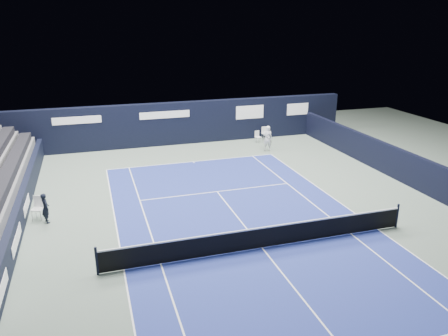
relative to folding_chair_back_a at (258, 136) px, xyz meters
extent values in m
plane|color=#59695C|center=(-5.75, -13.10, -0.50)|extent=(48.00, 48.00, 0.00)
cube|color=navy|center=(-5.75, -15.10, -0.50)|extent=(10.97, 23.77, 0.01)
cube|color=black|center=(4.75, -9.10, 0.40)|extent=(0.30, 22.00, 1.80)
cube|color=silver|center=(0.02, -0.08, -0.09)|extent=(0.47, 0.46, 0.04)
cube|color=silver|center=(-0.02, 0.09, 0.15)|extent=(0.39, 0.12, 0.47)
cylinder|color=silver|center=(0.14, 0.12, -0.30)|extent=(0.02, 0.02, 0.41)
cylinder|color=silver|center=(-0.18, 0.04, -0.30)|extent=(0.02, 0.02, 0.41)
cylinder|color=silver|center=(0.22, -0.19, -0.30)|extent=(0.02, 0.02, 0.41)
cylinder|color=silver|center=(-0.10, -0.27, -0.30)|extent=(0.02, 0.02, 0.41)
cube|color=silver|center=(0.85, 0.58, -0.05)|extent=(0.45, 0.43, 0.04)
cube|color=silver|center=(0.84, 0.78, 0.21)|extent=(0.43, 0.05, 0.51)
cylinder|color=silver|center=(1.03, 0.77, -0.28)|extent=(0.02, 0.02, 0.45)
cylinder|color=silver|center=(0.66, 0.75, -0.28)|extent=(0.02, 0.02, 0.45)
cylinder|color=silver|center=(1.05, 0.42, -0.28)|extent=(0.02, 0.02, 0.45)
cylinder|color=silver|center=(0.68, 0.40, -0.28)|extent=(0.02, 0.02, 0.45)
cube|color=silver|center=(-14.59, -9.49, 0.00)|extent=(0.61, 0.60, 0.05)
cube|color=silver|center=(-14.51, -9.29, 0.30)|extent=(0.46, 0.20, 0.57)
cylinder|color=silver|center=(-14.33, -9.38, -0.25)|extent=(0.03, 0.03, 0.50)
cylinder|color=silver|center=(-14.71, -9.23, -0.25)|extent=(0.03, 0.03, 0.50)
cylinder|color=silver|center=(-14.47, -9.74, -0.25)|extent=(0.03, 0.03, 0.50)
cylinder|color=silver|center=(-14.85, -9.60, -0.25)|extent=(0.03, 0.03, 0.50)
imported|color=black|center=(-14.19, -9.96, 0.20)|extent=(0.49, 0.60, 1.41)
cube|color=white|center=(-5.75, -3.22, -0.49)|extent=(10.97, 0.06, 0.00)
cube|color=white|center=(-0.27, -15.10, -0.49)|extent=(0.06, 23.77, 0.00)
cube|color=white|center=(-11.24, -15.10, -0.49)|extent=(0.06, 23.77, 0.00)
cube|color=white|center=(-1.64, -15.10, -0.49)|extent=(0.06, 23.77, 0.00)
cube|color=white|center=(-9.87, -15.10, -0.49)|extent=(0.06, 23.77, 0.00)
cube|color=white|center=(-5.75, -8.70, -0.49)|extent=(8.23, 0.06, 0.00)
cube|color=white|center=(-5.75, -15.10, -0.49)|extent=(0.06, 12.80, 0.00)
cube|color=white|center=(-5.75, -3.37, -0.49)|extent=(0.06, 0.30, 0.00)
cylinder|color=black|center=(0.65, -15.10, 0.05)|extent=(0.10, 0.10, 1.10)
cylinder|color=black|center=(-12.15, -15.10, 0.05)|extent=(0.10, 0.10, 1.10)
cube|color=black|center=(-5.75, -15.10, -0.04)|extent=(12.80, 0.03, 0.86)
cube|color=white|center=(-5.75, -15.10, 0.41)|extent=(12.80, 0.05, 0.06)
cube|color=black|center=(-5.75, 1.40, 1.05)|extent=(26.00, 0.60, 3.10)
cube|color=silver|center=(-12.75, 1.08, 1.80)|extent=(3.20, 0.02, 0.50)
cube|color=silver|center=(-6.75, 1.08, 1.80)|extent=(3.60, 0.02, 0.50)
cube|color=silver|center=(-0.25, 1.08, 1.60)|extent=(2.20, 0.02, 1.00)
cube|color=silver|center=(3.75, 1.08, 1.60)|extent=(1.80, 0.02, 0.90)
cube|color=black|center=(-15.25, -9.10, 0.10)|extent=(0.30, 22.00, 1.20)
cube|color=silver|center=(-15.08, -16.10, 0.10)|extent=(0.02, 2.00, 0.45)
cube|color=silver|center=(-15.08, -12.60, 0.10)|extent=(0.02, 2.40, 0.45)
cube|color=silver|center=(-15.08, -9.10, 0.10)|extent=(0.02, 2.00, 0.45)
cube|color=#545456|center=(-15.85, -8.10, 0.32)|extent=(0.90, 16.00, 1.65)
cube|color=black|center=(-15.85, -8.10, 1.35)|extent=(0.63, 15.20, 0.40)
imported|color=silver|center=(-0.16, -2.24, 0.39)|extent=(0.74, 0.59, 1.78)
cylinder|color=black|center=(-0.31, -2.54, 0.55)|extent=(0.03, 0.29, 0.13)
torus|color=black|center=(-0.31, -2.79, 0.65)|extent=(0.30, 0.13, 0.29)
camera|label=1|loc=(-11.88, -29.56, 8.23)|focal=35.00mm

